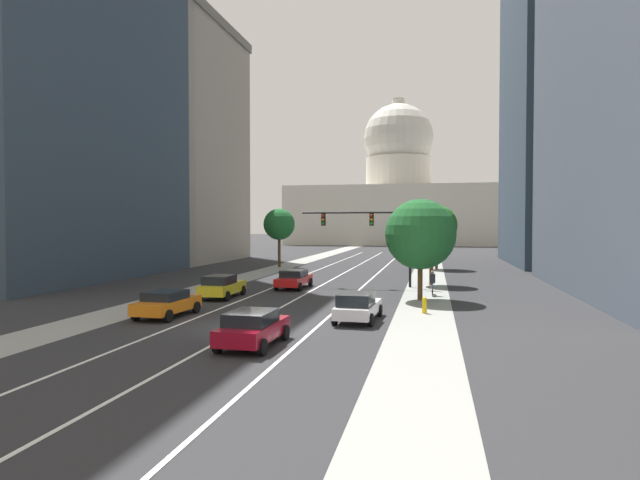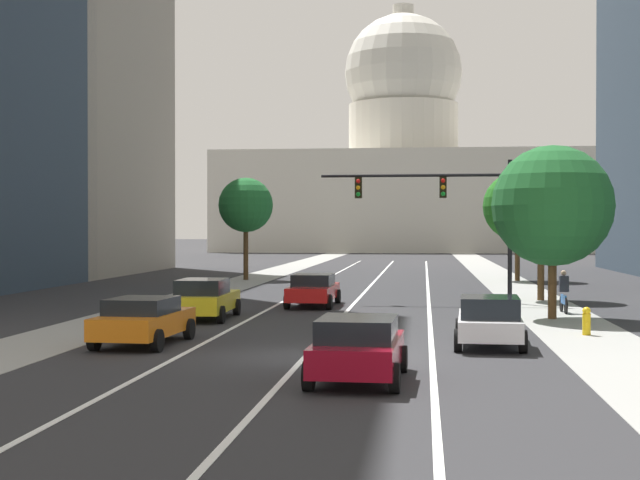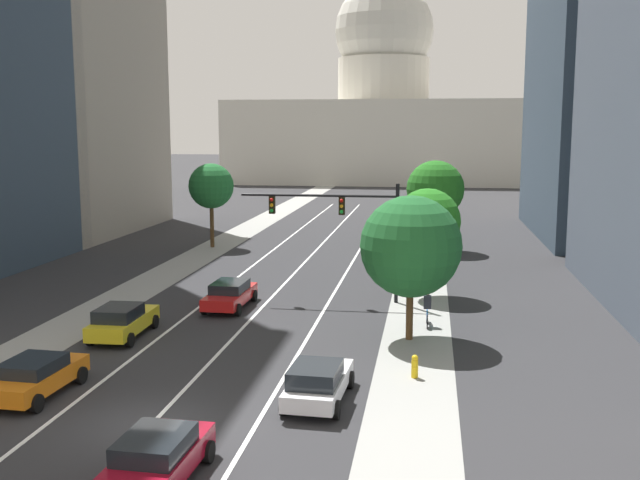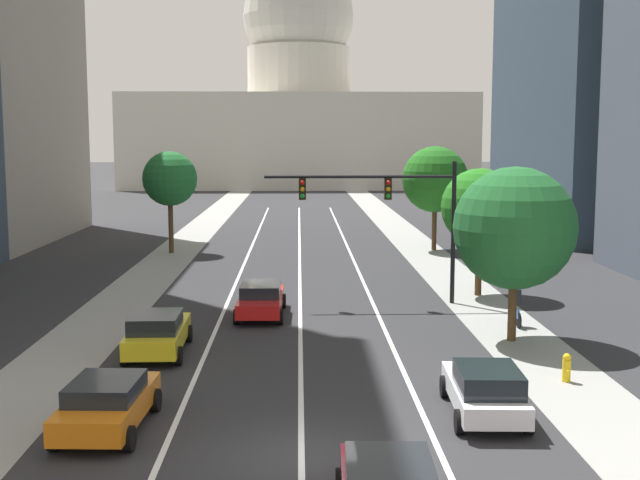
{
  "view_description": "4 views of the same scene",
  "coord_description": "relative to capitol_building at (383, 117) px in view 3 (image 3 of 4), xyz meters",
  "views": [
    {
      "loc": [
        8.71,
        -24.2,
        4.88
      ],
      "look_at": [
        -1.07,
        22.52,
        3.5
      ],
      "focal_mm": 30.38,
      "sensor_mm": 36.0,
      "label": 1
    },
    {
      "loc": [
        3.13,
        -24.18,
        3.44
      ],
      "look_at": [
        -1.34,
        15.31,
        2.89
      ],
      "focal_mm": 51.78,
      "sensor_mm": 36.0,
      "label": 2
    },
    {
      "loc": [
        8.71,
        -21.59,
        9.44
      ],
      "look_at": [
        2.48,
        20.18,
        3.06
      ],
      "focal_mm": 41.66,
      "sensor_mm": 36.0,
      "label": 3
    },
    {
      "loc": [
        -0.04,
        -18.75,
        7.55
      ],
      "look_at": [
        0.89,
        17.15,
        3.07
      ],
      "focal_mm": 46.08,
      "sensor_mm": 36.0,
      "label": 4
    }
  ],
  "objects": [
    {
      "name": "lane_stripe_right",
      "position": [
        3.34,
        -88.33,
        -11.32
      ],
      "size": [
        0.16,
        90.0,
        0.01
      ],
      "primitive_type": "cube",
      "color": "white",
      "rests_on": "ground"
    },
    {
      "name": "street_tree_mid_right",
      "position": [
        8.59,
        -93.35,
        -7.08
      ],
      "size": [
        3.72,
        3.72,
        6.13
      ],
      "color": "#51381E",
      "rests_on": "ground"
    },
    {
      "name": "fire_hydrant",
      "position": [
        8.27,
        -107.49,
        -10.86
      ],
      "size": [
        0.26,
        0.35,
        0.91
      ],
      "color": "yellow",
      "rests_on": "ground"
    },
    {
      "name": "cyclist",
      "position": [
        8.69,
        -99.79,
        -10.48
      ],
      "size": [
        0.37,
        1.7,
        1.72
      ],
      "rotation": [
        0.0,
        0.0,
        1.59
      ],
      "color": "black",
      "rests_on": "ground"
    },
    {
      "name": "car_red",
      "position": [
        -1.67,
        -97.67,
        -10.58
      ],
      "size": [
        2.07,
        4.81,
        1.41
      ],
      "rotation": [
        0.0,
        0.0,
        1.55
      ],
      "color": "red",
      "rests_on": "ground"
    },
    {
      "name": "street_tree_mid_left",
      "position": [
        -8.46,
        -78.23,
        -6.45
      ],
      "size": [
        3.57,
        3.57,
        6.69
      ],
      "color": "#51381E",
      "rests_on": "ground"
    },
    {
      "name": "lane_stripe_center",
      "position": [
        0.0,
        -88.33,
        -11.32
      ],
      "size": [
        0.16,
        90.0,
        0.01
      ],
      "primitive_type": "cube",
      "color": "white",
      "rests_on": "ground"
    },
    {
      "name": "sidewalk_left",
      "position": [
        -8.25,
        -78.33,
        -11.32
      ],
      "size": [
        3.13,
        130.0,
        0.01
      ],
      "primitive_type": "cube",
      "color": "gray",
      "rests_on": "ground"
    },
    {
      "name": "street_tree_near_right",
      "position": [
        7.91,
        -102.26,
        -7.08
      ],
      "size": [
        4.54,
        4.54,
        6.52
      ],
      "color": "#51381E",
      "rests_on": "ground"
    },
    {
      "name": "office_tower_far_left",
      "position": [
        -25.67,
        -70.97,
        4.41
      ],
      "size": [
        15.79,
        21.18,
        31.41
      ],
      "color": "#9E9384",
      "rests_on": "ground"
    },
    {
      "name": "ground_plane",
      "position": [
        0.0,
        -73.33,
        -11.33
      ],
      "size": [
        400.0,
        400.0,
        0.0
      ],
      "primitive_type": "plane",
      "color": "#2B2B2D"
    },
    {
      "name": "traffic_signal_mast",
      "position": [
        4.2,
        -95.2,
        -6.73
      ],
      "size": [
        8.68,
        0.39,
        6.5
      ],
      "color": "black",
      "rests_on": "ground"
    },
    {
      "name": "street_tree_far_right",
      "position": [
        9.09,
        -77.34,
        -6.55
      ],
      "size": [
        4.43,
        4.43,
        7.0
      ],
      "color": "#51381E",
      "rests_on": "ground"
    },
    {
      "name": "sidewalk_right",
      "position": [
        8.25,
        -78.33,
        -11.32
      ],
      "size": [
        3.13,
        130.0,
        0.01
      ],
      "primitive_type": "cube",
      "color": "gray",
      "rests_on": "ground"
    },
    {
      "name": "car_crimson",
      "position": [
        1.67,
        -117.08,
        -10.56
      ],
      "size": [
        2.14,
        4.18,
        1.45
      ],
      "rotation": [
        0.0,
        0.0,
        1.54
      ],
      "color": "maroon",
      "rests_on": "ground"
    },
    {
      "name": "car_yellow",
      "position": [
        -5.01,
        -103.87,
        -10.54
      ],
      "size": [
        2.1,
        4.65,
        1.53
      ],
      "rotation": [
        0.0,
        0.0,
        1.59
      ],
      "color": "yellow",
      "rests_on": "ground"
    },
    {
      "name": "car_orange",
      "position": [
        -5.01,
        -111.41,
        -10.59
      ],
      "size": [
        2.21,
        4.4,
        1.39
      ],
      "rotation": [
        0.0,
        0.0,
        1.52
      ],
      "color": "orange",
      "rests_on": "ground"
    },
    {
      "name": "capitol_building",
      "position": [
        0.0,
        0.0,
        0.0
      ],
      "size": [
        52.48,
        29.1,
        36.38
      ],
      "color": "beige",
      "rests_on": "ground"
    },
    {
      "name": "lane_stripe_left",
      "position": [
        -3.34,
        -88.33,
        -11.32
      ],
      "size": [
        0.16,
        90.0,
        0.01
      ],
      "primitive_type": "cube",
      "color": "white",
      "rests_on": "ground"
    },
    {
      "name": "car_white",
      "position": [
        5.0,
        -110.6,
        -10.57
      ],
      "size": [
        2.15,
        4.5,
        1.47
      ],
      "rotation": [
        0.0,
        0.0,
        1.52
      ],
      "color": "silver",
      "rests_on": "ground"
    }
  ]
}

